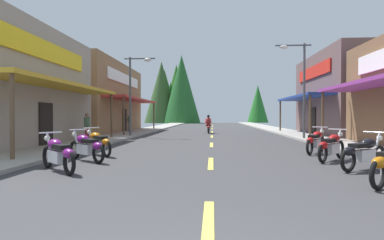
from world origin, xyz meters
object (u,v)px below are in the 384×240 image
(streetlamp_left, at_px, (135,84))
(motorcycle_parked_right_3, at_px, (316,141))
(motorcycle_parked_right_1, at_px, (364,152))
(pedestrian_browsing, at_px, (129,122))
(motorcycle_parked_left_2, at_px, (98,142))
(motorcycle_parked_left_1, at_px, (86,146))
(rider_cruising_lead, at_px, (208,125))
(streetlamp_right, at_px, (299,77))
(motorcycle_parked_left_0, at_px, (58,153))
(motorcycle_parked_right_2, at_px, (331,146))
(pedestrian_by_shop, at_px, (87,125))

(streetlamp_left, relative_size, motorcycle_parked_right_3, 3.06)
(motorcycle_parked_right_1, height_order, pedestrian_browsing, pedestrian_browsing)
(motorcycle_parked_right_3, height_order, motorcycle_parked_left_2, same)
(motorcycle_parked_right_1, height_order, motorcycle_parked_left_1, same)
(motorcycle_parked_right_3, distance_m, rider_cruising_lead, 14.16)
(streetlamp_left, relative_size, streetlamp_right, 0.94)
(motorcycle_parked_left_0, relative_size, pedestrian_browsing, 1.00)
(motorcycle_parked_right_2, xyz_separation_m, motorcycle_parked_left_1, (-8.02, -0.72, 0.00))
(motorcycle_parked_right_3, height_order, pedestrian_browsing, pedestrian_browsing)
(streetlamp_right, distance_m, motorcycle_parked_right_3, 7.53)
(streetlamp_right, relative_size, pedestrian_by_shop, 3.61)
(streetlamp_right, distance_m, motorcycle_parked_right_1, 10.89)
(rider_cruising_lead, bearing_deg, motorcycle_parked_left_1, 163.89)
(motorcycle_parked_right_1, bearing_deg, pedestrian_browsing, 87.80)
(motorcycle_parked_right_1, relative_size, motorcycle_parked_left_2, 1.14)
(motorcycle_parked_left_2, bearing_deg, motorcycle_parked_left_1, 141.73)
(streetlamp_right, relative_size, motorcycle_parked_right_3, 3.26)
(streetlamp_right, xyz_separation_m, pedestrian_by_shop, (-12.25, -2.39, -2.93))
(streetlamp_left, bearing_deg, pedestrian_browsing, 109.55)
(streetlamp_right, height_order, motorcycle_parked_right_2, streetlamp_right)
(motorcycle_parked_right_1, relative_size, pedestrian_by_shop, 1.11)
(motorcycle_parked_right_3, xyz_separation_m, motorcycle_parked_left_2, (-8.35, -1.25, 0.00))
(streetlamp_right, height_order, motorcycle_parked_right_3, streetlamp_right)
(pedestrian_browsing, bearing_deg, pedestrian_by_shop, -99.03)
(motorcycle_parked_left_1, height_order, rider_cruising_lead, rider_cruising_lead)
(motorcycle_parked_right_3, relative_size, rider_cruising_lead, 0.84)
(motorcycle_parked_right_2, height_order, pedestrian_browsing, pedestrian_browsing)
(motorcycle_parked_left_1, height_order, motorcycle_parked_left_2, same)
(streetlamp_right, relative_size, motorcycle_parked_left_1, 3.37)
(motorcycle_parked_right_3, bearing_deg, rider_cruising_lead, 53.52)
(motorcycle_parked_right_1, distance_m, motorcycle_parked_right_2, 1.70)
(motorcycle_parked_left_2, bearing_deg, rider_cruising_lead, -60.33)
(streetlamp_right, xyz_separation_m, pedestrian_browsing, (-12.71, 7.75, -2.90))
(motorcycle_parked_left_1, relative_size, pedestrian_browsing, 1.05)
(streetlamp_left, height_order, rider_cruising_lead, streetlamp_left)
(streetlamp_right, xyz_separation_m, motorcycle_parked_left_0, (-9.32, -11.14, -3.38))
(streetlamp_right, bearing_deg, motorcycle_parked_left_0, -129.92)
(streetlamp_left, height_order, motorcycle_parked_right_1, streetlamp_left)
(streetlamp_left, bearing_deg, motorcycle_parked_right_2, -48.07)
(motorcycle_parked_left_1, bearing_deg, motorcycle_parked_right_3, -123.65)
(motorcycle_parked_right_3, xyz_separation_m, rider_cruising_lead, (-4.43, 13.45, 0.17))
(motorcycle_parked_right_2, bearing_deg, streetlamp_left, 82.94)
(motorcycle_parked_right_3, bearing_deg, streetlamp_left, 83.78)
(motorcycle_parked_left_2, bearing_deg, motorcycle_parked_left_0, 137.78)
(motorcycle_parked_right_1, relative_size, motorcycle_parked_right_3, 1.00)
(motorcycle_parked_left_0, height_order, pedestrian_browsing, pedestrian_browsing)
(rider_cruising_lead, relative_size, pedestrian_by_shop, 1.32)
(streetlamp_left, bearing_deg, motorcycle_parked_left_2, -83.73)
(motorcycle_parked_left_1, distance_m, pedestrian_by_shop, 7.56)
(motorcycle_parked_right_1, distance_m, motorcycle_parked_left_1, 8.29)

